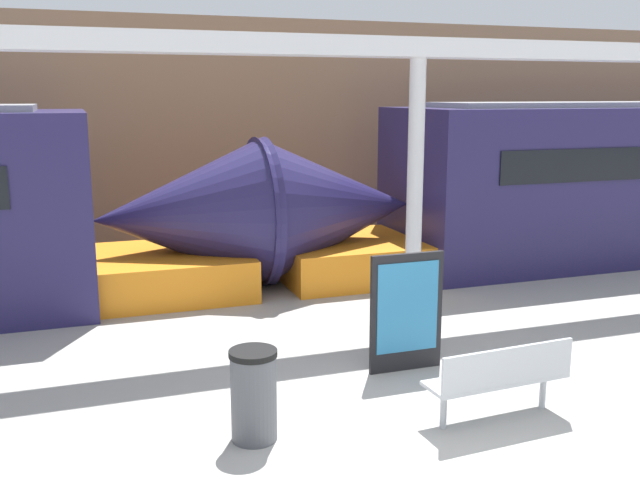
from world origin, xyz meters
TOP-DOWN VIEW (x-y plane):
  - ground_plane at (0.00, 0.00)m, footprint 60.00×60.00m
  - station_wall at (0.00, 10.52)m, footprint 56.00×0.20m
  - bench_near at (0.89, 0.66)m, footprint 1.59×0.53m
  - trash_bin at (-1.62, 1.12)m, footprint 0.48×0.48m
  - poster_board at (0.59, 2.28)m, footprint 0.95×0.07m
  - support_column_near at (1.79, 4.52)m, footprint 0.25×0.25m
  - canopy_beam at (1.79, 4.52)m, footprint 28.00×0.60m

SIDE VIEW (x-z plane):
  - ground_plane at x=0.00m, z-range 0.00..0.00m
  - trash_bin at x=-1.62m, z-range 0.00..0.93m
  - bench_near at x=0.89m, z-range 0.08..0.93m
  - poster_board at x=0.59m, z-range 0.01..1.49m
  - support_column_near at x=1.79m, z-range 0.00..3.89m
  - station_wall at x=0.00m, z-range 0.00..5.00m
  - canopy_beam at x=1.79m, z-range 3.89..4.17m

